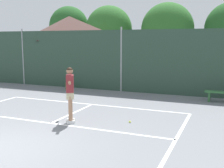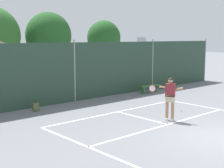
% 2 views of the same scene
% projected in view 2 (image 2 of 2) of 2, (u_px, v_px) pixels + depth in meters
% --- Properties ---
extents(ground_plane, '(120.00, 120.00, 0.00)m').
position_uv_depth(ground_plane, '(223.00, 139.00, 11.30)').
color(ground_plane, slate).
extents(court_markings, '(8.30, 11.10, 0.01)m').
position_uv_depth(court_markings, '(207.00, 134.00, 11.78)').
color(court_markings, white).
rests_on(court_markings, ground).
extents(chainlink_fence, '(26.09, 0.09, 3.41)m').
position_uv_depth(chainlink_fence, '(75.00, 72.00, 17.70)').
color(chainlink_fence, '#284233').
rests_on(chainlink_fence, ground).
extents(basketball_hoop, '(0.90, 0.67, 3.55)m').
position_uv_depth(basketball_hoop, '(141.00, 54.00, 23.71)').
color(basketball_hoop, '#9E9EA3').
rests_on(basketball_hoop, ground).
extents(tennis_player, '(0.85, 1.23, 1.85)m').
position_uv_depth(tennis_player, '(170.00, 95.00, 13.58)').
color(tennis_player, silver).
rests_on(tennis_player, ground).
extents(tennis_ball, '(0.07, 0.07, 0.07)m').
position_uv_depth(tennis_ball, '(181.00, 111.00, 15.49)').
color(tennis_ball, '#CCE033').
rests_on(tennis_ball, ground).
extents(backpack_olive, '(0.30, 0.28, 0.46)m').
position_uv_depth(backpack_olive, '(36.00, 107.00, 15.48)').
color(backpack_olive, '#566038').
rests_on(backpack_olive, ground).
extents(courtside_bench, '(1.60, 0.36, 0.48)m').
position_uv_depth(courtside_bench, '(149.00, 87.00, 20.64)').
color(courtside_bench, '#336B38').
rests_on(courtside_bench, ground).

